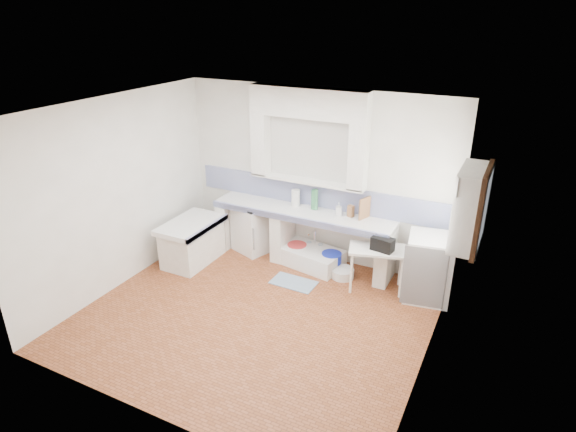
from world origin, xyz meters
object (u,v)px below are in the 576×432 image
at_px(stove, 254,228).
at_px(fridge, 429,268).
at_px(side_table, 376,269).
at_px(sink, 309,257).

relative_size(stove, fridge, 0.85).
bearing_deg(stove, side_table, 11.96).
distance_m(sink, fridge, 1.95).
relative_size(stove, side_table, 1.01).
distance_m(sink, side_table, 1.23).
bearing_deg(sink, fridge, 6.39).
xyz_separation_m(sink, fridge, (1.91, -0.13, 0.35)).
bearing_deg(sink, stove, -173.18).
height_order(stove, fridge, fridge).
bearing_deg(stove, fridge, 16.20).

